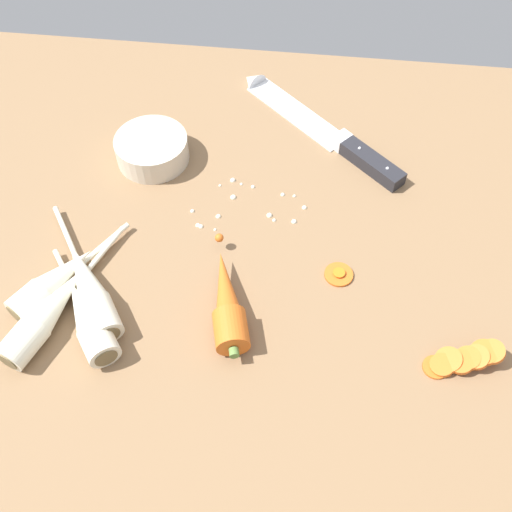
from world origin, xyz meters
TOP-DOWN VIEW (x-y plane):
  - ground_plane at (0.00, 0.00)cm, footprint 120.00×90.00cm
  - chefs_knife at (6.28, 25.74)cm, footprint 27.98×25.81cm
  - whole_carrot at (-2.71, -9.91)cm, footprint 7.61×17.51cm
  - parsnip_front at (-20.50, -9.81)cm, footprint 15.13×20.80cm
  - parsnip_mid_left at (-24.51, -13.84)cm, footprint 10.42×22.68cm
  - parsnip_mid_right at (-25.22, -9.45)cm, footprint 12.06×17.52cm
  - parsnip_back at (-19.41, -14.24)cm, footprint 13.16×16.50cm
  - carrot_slice_stack at (26.28, -13.95)cm, footprint 9.45×4.98cm
  - carrot_slice_stray_near at (11.16, -2.78)cm, footprint 3.85×3.85cm
  - prep_bowl at (-17.98, 15.70)cm, footprint 11.00×11.00cm
  - mince_crumbs at (-2.50, 7.71)cm, footprint 16.65×10.26cm

SIDE VIEW (x-z plane):
  - ground_plane at x=0.00cm, z-range -4.00..0.00cm
  - carrot_slice_stray_near at x=11.16cm, z-range 0.01..0.71cm
  - mince_crumbs at x=-2.50cm, z-range -0.07..0.79cm
  - chefs_knife at x=6.28cm, z-range -1.44..2.74cm
  - carrot_slice_stack at x=26.28cm, z-range -0.49..2.92cm
  - parsnip_front at x=-20.50cm, z-range -0.02..3.98cm
  - parsnip_mid_left at x=-24.51cm, z-range -0.02..3.98cm
  - parsnip_mid_right at x=-25.22cm, z-range -0.02..3.98cm
  - parsnip_back at x=-19.41cm, z-range -0.02..3.98cm
  - whole_carrot at x=-2.71cm, z-range 0.00..4.20cm
  - prep_bowl at x=-17.98cm, z-range 0.15..4.15cm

